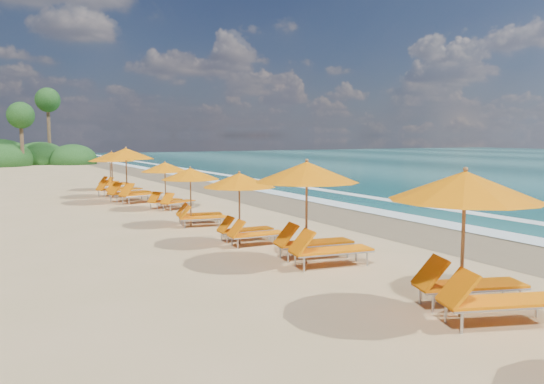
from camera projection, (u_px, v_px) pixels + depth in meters
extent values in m
plane|color=tan|center=(272.00, 228.00, 17.66)|extent=(160.00, 160.00, 0.00)
cube|color=olive|center=(368.00, 219.00, 19.61)|extent=(4.00, 160.00, 0.01)
cube|color=white|center=(399.00, 215.00, 20.34)|extent=(1.20, 160.00, 0.01)
cube|color=white|center=(455.00, 210.00, 21.80)|extent=(0.80, 160.00, 0.01)
cylinder|color=olive|center=(463.00, 246.00, 8.93)|extent=(0.06, 0.06, 2.42)
cone|color=orange|center=(465.00, 186.00, 8.83)|extent=(3.19, 3.19, 0.49)
sphere|color=olive|center=(466.00, 169.00, 8.80)|extent=(0.09, 0.09, 0.09)
cylinder|color=olive|center=(306.00, 214.00, 12.68)|extent=(0.06, 0.06, 2.39)
cone|color=orange|center=(307.00, 172.00, 12.58)|extent=(2.81, 2.81, 0.48)
sphere|color=olive|center=(307.00, 161.00, 12.55)|extent=(0.09, 0.09, 0.09)
cylinder|color=olive|center=(239.00, 209.00, 15.00)|extent=(0.05, 0.05, 1.97)
cone|color=orange|center=(239.00, 180.00, 14.92)|extent=(2.13, 2.13, 0.40)
sphere|color=olive|center=(239.00, 172.00, 14.90)|extent=(0.07, 0.07, 0.07)
cylinder|color=olive|center=(191.00, 197.00, 18.18)|extent=(0.05, 0.05, 1.92)
cone|color=orange|center=(190.00, 174.00, 18.09)|extent=(2.33, 2.33, 0.38)
sphere|color=olive|center=(190.00, 167.00, 18.07)|extent=(0.07, 0.07, 0.07)
cylinder|color=olive|center=(165.00, 186.00, 22.07)|extent=(0.05, 0.05, 1.91)
cone|color=orange|center=(165.00, 167.00, 21.99)|extent=(2.60, 2.60, 0.38)
sphere|color=olive|center=(165.00, 162.00, 21.97)|extent=(0.07, 0.07, 0.07)
cylinder|color=olive|center=(127.00, 176.00, 24.27)|extent=(0.06, 0.06, 2.43)
cone|color=orange|center=(126.00, 154.00, 24.16)|extent=(3.14, 3.14, 0.49)
sphere|color=olive|center=(126.00, 148.00, 24.13)|extent=(0.09, 0.09, 0.09)
cylinder|color=olive|center=(112.00, 175.00, 26.59)|extent=(0.05, 0.05, 2.19)
cone|color=orange|center=(112.00, 157.00, 26.50)|extent=(2.92, 2.92, 0.44)
sphere|color=olive|center=(111.00, 152.00, 26.47)|extent=(0.08, 0.08, 0.08)
cylinder|color=olive|center=(110.00, 172.00, 30.03)|extent=(0.05, 0.05, 1.98)
cone|color=orange|center=(110.00, 158.00, 29.94)|extent=(2.38, 2.38, 0.40)
sphere|color=olive|center=(110.00, 154.00, 29.92)|extent=(0.07, 0.07, 0.07)
ellipsoid|color=#163D14|center=(40.00, 159.00, 57.40)|extent=(5.60, 5.60, 3.64)
ellipsoid|color=#163D14|center=(73.00, 160.00, 57.13)|extent=(5.00, 5.00, 3.25)
cylinder|color=brown|center=(22.00, 141.00, 52.75)|extent=(0.36, 0.36, 5.00)
sphere|color=#163D14|center=(21.00, 115.00, 52.49)|extent=(2.60, 2.60, 2.60)
cylinder|color=brown|center=(49.00, 132.00, 57.59)|extent=(0.36, 0.36, 6.80)
sphere|color=#163D14|center=(48.00, 100.00, 57.23)|extent=(2.60, 2.60, 2.60)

